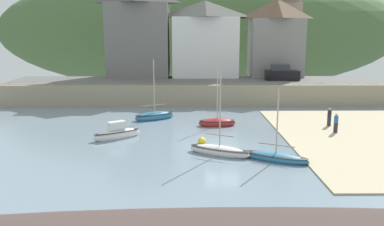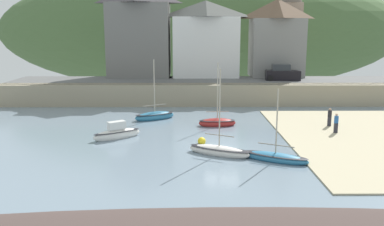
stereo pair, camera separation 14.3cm
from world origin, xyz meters
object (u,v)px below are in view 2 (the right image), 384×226
object	(u,v)px
motorboat_with_cabin	(117,134)
person_on_slipway	(330,116)
waterfront_building_right	(277,37)
sailboat_blue_trim	(217,122)
church_with_spire	(290,18)
parked_car_near_slipway	(282,74)
waterfront_building_left	(139,30)
sailboat_white_hull	(155,116)
rowboat_small_beached	(219,151)
mooring_buoy	(202,141)
person_near_water	(336,122)
sailboat_nearest_shore	(275,157)
waterfront_building_centre	(206,38)

from	to	relation	value
motorboat_with_cabin	person_on_slipway	distance (m)	18.36
waterfront_building_right	sailboat_blue_trim	distance (m)	21.72
church_with_spire	parked_car_near_slipway	bearing A→B (deg)	-107.81
waterfront_building_left	sailboat_white_hull	world-z (taller)	waterfront_building_left
sailboat_white_hull	rowboat_small_beached	xyz separation A→B (m)	(5.34, -11.44, -0.03)
sailboat_white_hull	mooring_buoy	distance (m)	9.60
waterfront_building_right	person_near_water	world-z (taller)	waterfront_building_right
church_with_spire	rowboat_small_beached	world-z (taller)	church_with_spire
motorboat_with_cabin	sailboat_white_hull	xyz separation A→B (m)	(2.38, 7.08, -0.08)
sailboat_blue_trim	church_with_spire	bearing A→B (deg)	58.75
waterfront_building_right	person_near_water	distance (m)	22.45
sailboat_white_hull	person_on_slipway	size ratio (longest dim) A/B	3.64
person_on_slipway	person_near_water	bearing A→B (deg)	-96.67
rowboat_small_beached	mooring_buoy	bearing A→B (deg)	137.91
sailboat_white_hull	mooring_buoy	xyz separation A→B (m)	(4.24, -8.61, -0.13)
church_with_spire	sailboat_nearest_shore	xyz separation A→B (m)	(-8.45, -32.48, -9.75)
rowboat_small_beached	person_on_slipway	world-z (taller)	rowboat_small_beached
waterfront_building_right	waterfront_building_centre	bearing A→B (deg)	180.00
sailboat_nearest_shore	mooring_buoy	bearing A→B (deg)	165.91
motorboat_with_cabin	sailboat_nearest_shore	bearing A→B (deg)	-61.09
parked_car_near_slipway	mooring_buoy	size ratio (longest dim) A/B	7.04
waterfront_building_centre	motorboat_with_cabin	world-z (taller)	waterfront_building_centre
person_on_slipway	person_near_water	world-z (taller)	same
person_on_slipway	person_near_water	size ratio (longest dim) A/B	1.00
sailboat_white_hull	person_near_water	xyz separation A→B (m)	(15.32, -5.79, 0.67)
parked_car_near_slipway	sailboat_white_hull	bearing A→B (deg)	-138.01
mooring_buoy	sailboat_blue_trim	bearing A→B (deg)	75.04
waterfront_building_left	sailboat_white_hull	bearing A→B (deg)	-78.53
waterfront_building_centre	rowboat_small_beached	size ratio (longest dim) A/B	1.60
sailboat_blue_trim	person_near_water	xyz separation A→B (m)	(9.52, -3.02, 0.69)
person_on_slipway	church_with_spire	bearing A→B (deg)	85.63
waterfront_building_right	parked_car_near_slipway	distance (m)	6.20
rowboat_small_beached	waterfront_building_centre	bearing A→B (deg)	116.39
rowboat_small_beached	sailboat_nearest_shore	bearing A→B (deg)	5.92
waterfront_building_right	sailboat_white_hull	size ratio (longest dim) A/B	1.69
church_with_spire	rowboat_small_beached	distance (m)	34.76
sailboat_nearest_shore	person_near_water	world-z (taller)	sailboat_nearest_shore
sailboat_white_hull	person_on_slipway	bearing A→B (deg)	-42.50
church_with_spire	parked_car_near_slipway	size ratio (longest dim) A/B	3.48
motorboat_with_cabin	waterfront_building_centre	bearing A→B (deg)	36.74
person_on_slipway	sailboat_blue_trim	bearing A→B (deg)	176.40
mooring_buoy	person_near_water	bearing A→B (deg)	14.28
sailboat_blue_trim	motorboat_with_cabin	bearing A→B (deg)	-156.20
waterfront_building_centre	person_on_slipway	world-z (taller)	waterfront_building_centre
sailboat_nearest_shore	parked_car_near_slipway	bearing A→B (deg)	104.27
motorboat_with_cabin	rowboat_small_beached	world-z (taller)	rowboat_small_beached
waterfront_building_centre	rowboat_small_beached	xyz separation A→B (m)	(-0.09, -27.14, -7.06)
waterfront_building_centre	waterfront_building_right	world-z (taller)	waterfront_building_right
waterfront_building_left	church_with_spire	size ratio (longest dim) A/B	0.80
waterfront_building_right	motorboat_with_cabin	bearing A→B (deg)	-126.86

